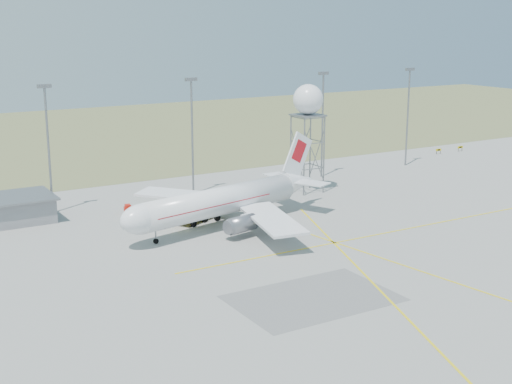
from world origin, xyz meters
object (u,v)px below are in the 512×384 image
radar_tower (308,132)px  baggage_tug (130,210)px  airliner_main (222,201)px  fire_truck (198,211)px

radar_tower → baggage_tug: radar_tower is taller
airliner_main → radar_tower: 27.29m
airliner_main → fire_truck: (-1.68, 4.80, -2.30)m
fire_truck → radar_tower: bearing=-12.1°
airliner_main → fire_truck: size_ratio=4.31×
baggage_tug → fire_truck: bearing=-44.1°
airliner_main → baggage_tug: size_ratio=17.46×
airliner_main → radar_tower: (23.55, 11.94, 6.92)m
airliner_main → fire_truck: 5.58m
airliner_main → baggage_tug: (-9.16, 14.09, -3.30)m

